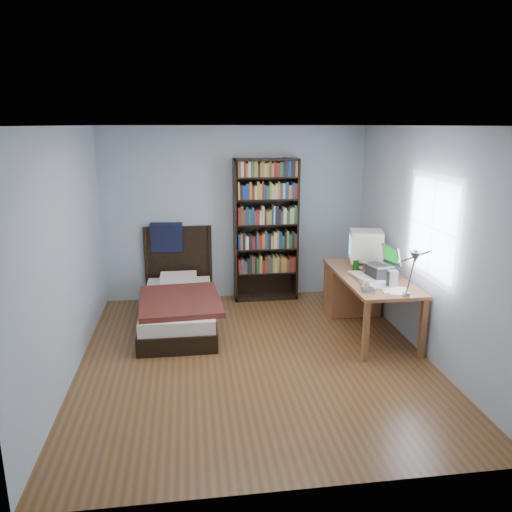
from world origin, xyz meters
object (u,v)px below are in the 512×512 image
at_px(crt_monitor, 365,246).
at_px(soda_can, 356,265).
at_px(desk_lamp, 414,261).
at_px(keyboard, 361,277).
at_px(speaker, 392,279).
at_px(bed, 178,303).
at_px(laptop, 380,268).
at_px(desk, 357,287).
at_px(bookshelf, 266,230).

xyz_separation_m(crt_monitor, soda_can, (-0.17, -0.17, -0.20)).
height_order(desk_lamp, soda_can, desk_lamp).
distance_m(keyboard, speaker, 0.44).
distance_m(speaker, bed, 2.71).
bearing_deg(crt_monitor, desk_lamp, -92.84).
bearing_deg(laptop, bed, 164.18).
relative_size(desk, keyboard, 3.97).
bearing_deg(bed, crt_monitor, -4.31).
bearing_deg(desk_lamp, speaker, 82.25).
distance_m(desk, desk_lamp, 1.82).
bearing_deg(speaker, bookshelf, 123.02).
xyz_separation_m(desk, laptop, (0.07, -0.56, 0.42)).
xyz_separation_m(desk_lamp, soda_can, (-0.09, 1.41, -0.43)).
bearing_deg(bookshelf, crt_monitor, -40.45).
bearing_deg(desk, soda_can, -116.04).
relative_size(keyboard, soda_can, 3.22).
height_order(keyboard, soda_can, soda_can).
relative_size(desk, crt_monitor, 3.41).
bearing_deg(desk_lamp, bed, 142.95).
height_order(laptop, speaker, laptop).
bearing_deg(desk_lamp, soda_can, 93.76).
relative_size(soda_can, bed, 0.07).
xyz_separation_m(speaker, bookshelf, (-1.16, 1.85, 0.21)).
bearing_deg(laptop, desk_lamp, -94.84).
bearing_deg(laptop, crt_monitor, 91.42).
height_order(desk, crt_monitor, crt_monitor).
relative_size(desk, desk_lamp, 2.74).
relative_size(crt_monitor, speaker, 2.58).
relative_size(crt_monitor, soda_can, 3.75).
bearing_deg(laptop, bookshelf, 127.98).
relative_size(soda_can, bookshelf, 0.06).
relative_size(keyboard, bed, 0.21).
bearing_deg(keyboard, soda_can, 76.42).
height_order(desk, speaker, speaker).
distance_m(desk, speaker, 1.02).
bearing_deg(keyboard, bookshelf, 115.14).
distance_m(desk_lamp, bookshelf, 2.77).
distance_m(soda_can, bookshelf, 1.52).
bearing_deg(speaker, desk, 95.80).
relative_size(bookshelf, bed, 1.03).
bearing_deg(keyboard, desk_lamp, -90.23).
relative_size(speaker, bookshelf, 0.09).
xyz_separation_m(keyboard, speaker, (0.23, -0.37, 0.08)).
bearing_deg(crt_monitor, soda_can, -134.94).
height_order(soda_can, bed, bed).
height_order(soda_can, bookshelf, bookshelf).
bearing_deg(desk_lamp, bookshelf, 112.62).
bearing_deg(speaker, crt_monitor, 92.08).
bearing_deg(soda_can, speaker, -75.12).
height_order(desk, bed, bed).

